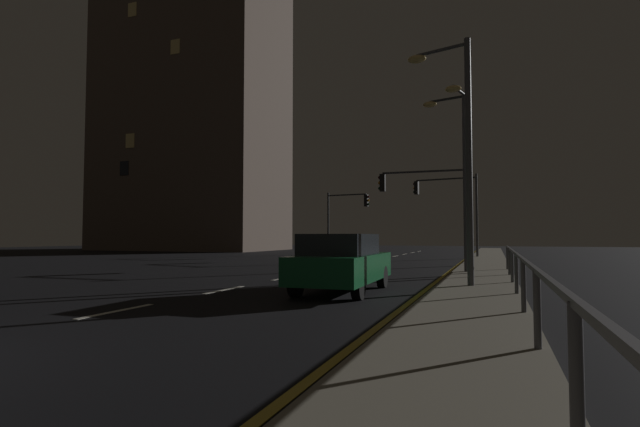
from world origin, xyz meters
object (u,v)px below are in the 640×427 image
object	(u,v)px
traffic_light_overhead_east	(426,194)
traffic_light_mid_right	(346,210)
traffic_light_near_right	(448,199)
building_distant	(193,111)
street_lamp_mid_block	(458,136)
street_lamp_across_street	(467,162)
street_lamp_corner	(458,164)
car	(342,262)

from	to	relation	value
traffic_light_overhead_east	traffic_light_mid_right	bearing A→B (deg)	125.05
traffic_light_near_right	building_distant	bearing A→B (deg)	160.48
traffic_light_overhead_east	street_lamp_mid_block	bearing A→B (deg)	-77.74
traffic_light_near_right	street_lamp_mid_block	distance (m)	20.25
traffic_light_near_right	street_lamp_across_street	size ratio (longest dim) A/B	0.84
traffic_light_mid_right	street_lamp_mid_block	world-z (taller)	street_lamp_mid_block
traffic_light_overhead_east	street_lamp_mid_block	xyz separation A→B (m)	(2.47, -11.38, 0.61)
street_lamp_mid_block	traffic_light_near_right	bearing A→B (deg)	95.89
traffic_light_mid_right	building_distant	bearing A→B (deg)	159.67
traffic_light_mid_right	street_lamp_across_street	size ratio (longest dim) A/B	0.76
traffic_light_mid_right	building_distant	xyz separation A→B (m)	(-20.58, 7.63, 12.09)
street_lamp_mid_block	building_distant	xyz separation A→B (m)	(-31.05, 30.41, 11.35)
street_lamp_corner	street_lamp_across_street	size ratio (longest dim) A/B	1.04
street_lamp_mid_block	street_lamp_across_street	xyz separation A→B (m)	(0.01, 4.16, -0.13)
traffic_light_overhead_east	street_lamp_across_street	xyz separation A→B (m)	(2.48, -7.22, 0.48)
traffic_light_near_right	street_lamp_mid_block	bearing A→B (deg)	-84.11
traffic_light_mid_right	street_lamp_mid_block	bearing A→B (deg)	-65.31
car	traffic_light_overhead_east	xyz separation A→B (m)	(0.48, 13.13, 2.95)
traffic_light_near_right	street_lamp_mid_block	xyz separation A→B (m)	(2.08, -20.14, 0.22)
traffic_light_near_right	street_lamp_corner	world-z (taller)	street_lamp_corner
street_lamp_mid_block	building_distant	distance (m)	44.92
car	street_lamp_corner	distance (m)	8.31
car	street_lamp_mid_block	xyz separation A→B (m)	(2.95, 1.75, 3.55)
traffic_light_mid_right	street_lamp_corner	bearing A→B (deg)	-59.98
street_lamp_across_street	building_distant	world-z (taller)	building_distant
traffic_light_overhead_east	building_distant	world-z (taller)	building_distant
street_lamp_across_street	car	bearing A→B (deg)	-116.63
street_lamp_mid_block	traffic_light_overhead_east	bearing A→B (deg)	102.26
building_distant	car	bearing A→B (deg)	-48.85
traffic_light_near_right	building_distant	distance (m)	32.85
traffic_light_overhead_east	street_lamp_corner	bearing A→B (deg)	-70.94
street_lamp_corner	building_distant	bearing A→B (deg)	140.70
car	traffic_light_overhead_east	size ratio (longest dim) A/B	0.87
traffic_light_near_right	street_lamp_across_street	distance (m)	16.12
traffic_light_overhead_east	building_distant	size ratio (longest dim) A/B	0.16
traffic_light_overhead_east	traffic_light_near_right	world-z (taller)	traffic_light_near_right
street_lamp_across_street	building_distant	distance (m)	42.26
car	traffic_light_near_right	world-z (taller)	traffic_light_near_right
street_lamp_across_street	building_distant	xyz separation A→B (m)	(-31.06, 26.25, 11.48)
car	street_lamp_across_street	bearing A→B (deg)	63.37
car	street_lamp_corner	xyz separation A→B (m)	(2.58, 7.05, 3.56)
traffic_light_overhead_east	street_lamp_corner	size ratio (longest dim) A/B	0.72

